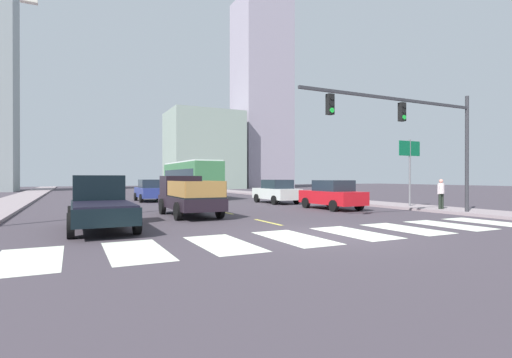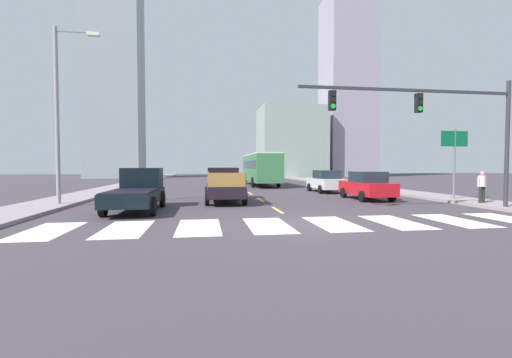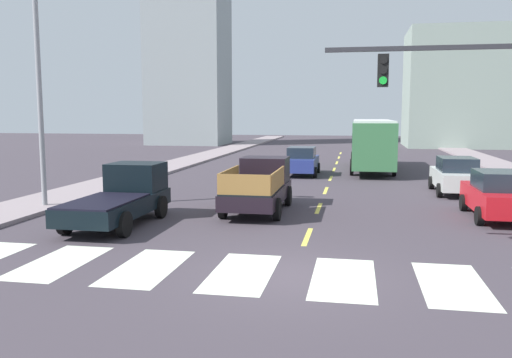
# 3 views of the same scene
# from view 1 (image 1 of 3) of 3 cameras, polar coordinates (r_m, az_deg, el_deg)

# --- Properties ---
(ground_plane) EXTENTS (160.00, 160.00, 0.00)m
(ground_plane) POSITION_cam_1_polar(r_m,az_deg,el_deg) (12.56, 10.46, -8.37)
(ground_plane) COLOR #403941
(sidewalk_right) EXTENTS (2.83, 110.00, 0.15)m
(sidewalk_right) POSITION_cam_1_polar(r_m,az_deg,el_deg) (33.75, 7.82, -2.84)
(sidewalk_right) COLOR gray
(sidewalk_right) RESTS_ON ground
(sidewalk_left) EXTENTS (2.83, 110.00, 0.15)m
(sidewalk_left) POSITION_cam_1_polar(r_m,az_deg,el_deg) (28.32, -34.20, -3.46)
(sidewalk_left) COLOR gray
(sidewalk_left) RESTS_ON ground
(crosswalk_stripe_0) EXTENTS (1.43, 3.25, 0.01)m
(crosswalk_stripe_0) POSITION_cam_1_polar(r_m,az_deg,el_deg) (10.19, -31.23, -10.38)
(crosswalk_stripe_0) COLOR silver
(crosswalk_stripe_0) RESTS_ON ground
(crosswalk_stripe_1) EXTENTS (1.43, 3.25, 0.01)m
(crosswalk_stripe_1) POSITION_cam_1_polar(r_m,az_deg,el_deg) (10.26, -17.70, -10.30)
(crosswalk_stripe_1) COLOR silver
(crosswalk_stripe_1) RESTS_ON ground
(crosswalk_stripe_2) EXTENTS (1.43, 3.25, 0.01)m
(crosswalk_stripe_2) POSITION_cam_1_polar(r_m,az_deg,el_deg) (10.85, -5.03, -9.70)
(crosswalk_stripe_2) COLOR silver
(crosswalk_stripe_2) RESTS_ON ground
(crosswalk_stripe_3) EXTENTS (1.43, 3.25, 0.01)m
(crosswalk_stripe_3) POSITION_cam_1_polar(r_m,az_deg,el_deg) (11.90, 5.81, -8.82)
(crosswalk_stripe_3) COLOR silver
(crosswalk_stripe_3) RESTS_ON ground
(crosswalk_stripe_4) EXTENTS (1.43, 3.25, 0.01)m
(crosswalk_stripe_4) POSITION_cam_1_polar(r_m,az_deg,el_deg) (13.29, 14.61, -7.88)
(crosswalk_stripe_4) COLOR silver
(crosswalk_stripe_4) RESTS_ON ground
(crosswalk_stripe_5) EXTENTS (1.43, 3.25, 0.01)m
(crosswalk_stripe_5) POSITION_cam_1_polar(r_m,az_deg,el_deg) (14.93, 21.58, -6.99)
(crosswalk_stripe_5) COLOR silver
(crosswalk_stripe_5) RESTS_ON ground
(crosswalk_stripe_6) EXTENTS (1.43, 3.25, 0.01)m
(crosswalk_stripe_6) POSITION_cam_1_polar(r_m,az_deg,el_deg) (16.75, 27.09, -6.22)
(crosswalk_stripe_6) COLOR silver
(crosswalk_stripe_6) RESTS_ON ground
(crosswalk_stripe_7) EXTENTS (1.43, 3.25, 0.01)m
(crosswalk_stripe_7) POSITION_cam_1_polar(r_m,az_deg,el_deg) (18.69, 31.47, -5.56)
(crosswalk_stripe_7) COLOR silver
(crosswalk_stripe_7) RESTS_ON ground
(lane_dash_0) EXTENTS (0.16, 2.40, 0.01)m
(lane_dash_0) POSITION_cam_1_polar(r_m,az_deg,el_deg) (15.92, 1.81, -6.53)
(lane_dash_0) COLOR #E5D54F
(lane_dash_0) RESTS_ON ground
(lane_dash_1) EXTENTS (0.16, 2.40, 0.01)m
(lane_dash_1) POSITION_cam_1_polar(r_m,az_deg,el_deg) (20.45, -4.78, -5.03)
(lane_dash_1) COLOR #E5D54F
(lane_dash_1) RESTS_ON ground
(lane_dash_2) EXTENTS (0.16, 2.40, 0.01)m
(lane_dash_2) POSITION_cam_1_polar(r_m,az_deg,el_deg) (25.16, -8.93, -4.05)
(lane_dash_2) COLOR #E5D54F
(lane_dash_2) RESTS_ON ground
(lane_dash_3) EXTENTS (0.16, 2.40, 0.01)m
(lane_dash_3) POSITION_cam_1_polar(r_m,az_deg,el_deg) (29.96, -11.75, -3.37)
(lane_dash_3) COLOR #E5D54F
(lane_dash_3) RESTS_ON ground
(lane_dash_4) EXTENTS (0.16, 2.40, 0.01)m
(lane_dash_4) POSITION_cam_1_polar(r_m,az_deg,el_deg) (34.82, -13.79, -2.87)
(lane_dash_4) COLOR #E5D54F
(lane_dash_4) RESTS_ON ground
(lane_dash_5) EXTENTS (0.16, 2.40, 0.01)m
(lane_dash_5) POSITION_cam_1_polar(r_m,az_deg,el_deg) (39.72, -15.32, -2.49)
(lane_dash_5) COLOR #E5D54F
(lane_dash_5) RESTS_ON ground
(lane_dash_6) EXTENTS (0.16, 2.40, 0.01)m
(lane_dash_6) POSITION_cam_1_polar(r_m,az_deg,el_deg) (44.63, -16.52, -2.20)
(lane_dash_6) COLOR #E5D54F
(lane_dash_6) RESTS_ON ground
(lane_dash_7) EXTENTS (0.16, 2.40, 0.01)m
(lane_dash_7) POSITION_cam_1_polar(r_m,az_deg,el_deg) (49.57, -17.48, -1.96)
(lane_dash_7) COLOR #E5D54F
(lane_dash_7) RESTS_ON ground
(pickup_stakebed) EXTENTS (2.18, 5.20, 1.96)m
(pickup_stakebed) POSITION_cam_1_polar(r_m,az_deg,el_deg) (19.00, -10.36, -2.61)
(pickup_stakebed) COLOR black
(pickup_stakebed) RESTS_ON ground
(pickup_dark) EXTENTS (2.18, 5.20, 1.96)m
(pickup_dark) POSITION_cam_1_polar(r_m,az_deg,el_deg) (14.99, -22.43, -3.44)
(pickup_dark) COLOR black
(pickup_dark) RESTS_ON ground
(city_bus) EXTENTS (2.72, 10.80, 3.32)m
(city_bus) POSITION_cam_1_polar(r_m,az_deg,el_deg) (35.14, -9.82, 0.34)
(city_bus) COLOR #3A7546
(city_bus) RESTS_ON ground
(sedan_near_left) EXTENTS (2.02, 4.40, 1.72)m
(sedan_near_left) POSITION_cam_1_polar(r_m,az_deg,el_deg) (27.59, 3.10, -1.89)
(sedan_near_left) COLOR silver
(sedan_near_left) RESTS_ON ground
(sedan_near_right) EXTENTS (2.02, 4.40, 1.72)m
(sedan_near_right) POSITION_cam_1_polar(r_m,az_deg,el_deg) (22.77, 11.40, -2.34)
(sedan_near_right) COLOR red
(sedan_near_right) RESTS_ON ground
(sedan_far) EXTENTS (2.02, 4.40, 1.72)m
(sedan_far) POSITION_cam_1_polar(r_m,az_deg,el_deg) (30.91, -15.68, -1.67)
(sedan_far) COLOR navy
(sedan_far) RESTS_ON ground
(traffic_signal_gantry) EXTENTS (10.13, 0.27, 6.00)m
(traffic_signal_gantry) POSITION_cam_1_polar(r_m,az_deg,el_deg) (19.38, 23.64, 7.22)
(traffic_signal_gantry) COLOR #2D2D33
(traffic_signal_gantry) RESTS_ON ground
(direction_sign_green) EXTENTS (1.70, 0.12, 4.20)m
(direction_sign_green) POSITION_cam_1_polar(r_m,az_deg,el_deg) (24.82, 22.19, 2.88)
(direction_sign_green) COLOR slate
(direction_sign_green) RESTS_ON ground
(pedestrian_waiting) EXTENTS (0.53, 0.34, 1.64)m
(pedestrian_waiting) POSITION_cam_1_polar(r_m,az_deg,el_deg) (23.05, 26.16, -1.69)
(pedestrian_waiting) COLOR black
(pedestrian_waiting) RESTS_ON sidewalk_right
(block_mid_left) EXTENTS (9.31, 8.65, 34.99)m
(block_mid_left) POSITION_cam_1_polar(r_m,az_deg,el_deg) (72.68, 0.82, 12.63)
(block_mid_left) COLOR #978E9F
(block_mid_left) RESTS_ON ground
(block_mid_right) EXTENTS (11.81, 9.83, 12.99)m
(block_mid_right) POSITION_cam_1_polar(r_m,az_deg,el_deg) (65.04, -7.94, 4.29)
(block_mid_right) COLOR #8B9D90
(block_mid_right) RESTS_ON ground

